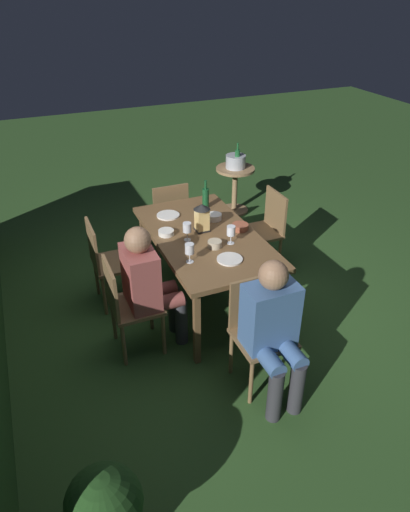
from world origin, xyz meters
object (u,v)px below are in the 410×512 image
lantern_centerpiece (202,216)px  plate_b (168,215)px  chair_head_far (168,214)px  wine_glass_b (231,232)px  wine_glass_a (187,228)px  bowl_bread (215,244)px  bowl_dip (240,227)px  chair_side_right_a (127,303)px  potted_plant_by_hedge (106,512)px  wine_glass_c (190,250)px  bowl_salad (166,232)px  chair_head_near (259,328)px  bowl_olives (214,217)px  plate_a (230,259)px  chair_side_right_b (107,259)px  dining_table (205,240)px  person_in_blue (274,327)px  person_in_rust (149,282)px  side_table (235,183)px  green_bottle_on_table (206,197)px  ice_bucket (236,161)px  chair_side_left_b (265,227)px

lantern_centerpiece → plate_b: lantern_centerpiece is taller
chair_head_far → wine_glass_b: bearing=-173.5°
wine_glass_a → plate_b: 0.54m
lantern_centerpiece → bowl_bread: 0.35m
bowl_bread → bowl_dip: size_ratio=0.80×
chair_side_right_a → wine_glass_b: 1.08m
bowl_bread → potted_plant_by_hedge: bearing=141.2°
wine_glass_c → bowl_salad: (0.52, 0.03, -0.09)m
potted_plant_by_hedge → chair_head_near: bearing=-57.3°
wine_glass_c → bowl_olives: bearing=-38.3°
chair_side_right_a → chair_head_near: 1.10m
bowl_olives → potted_plant_by_hedge: bearing=144.2°
wine_glass_a → plate_a: wine_glass_a is taller
chair_head_near → wine_glass_a: (1.03, 0.18, 0.39)m
chair_side_right_b → dining_table: bearing=-113.4°
chair_side_right_a → plate_a: bearing=-97.7°
plate_b → bowl_salad: (-0.36, 0.14, 0.02)m
dining_table → potted_plant_by_hedge: size_ratio=2.48×
chair_side_right_b → lantern_centerpiece: 0.99m
person_in_blue → potted_plant_by_hedge: bearing=116.6°
chair_side_right_a → chair_head_far: bearing=-30.6°
lantern_centerpiece → bowl_salad: lantern_centerpiece is taller
chair_side_right_b → bowl_dip: 1.29m
wine_glass_b → plate_a: (-0.25, 0.13, -0.11)m
dining_table → person_in_rust: size_ratio=1.42×
plate_b → side_table: (1.27, -1.36, -0.35)m
plate_b → lantern_centerpiece: bearing=-154.9°
chair_side_right_b → chair_head_near: size_ratio=1.00×
chair_side_right_b → bowl_salad: bearing=-113.8°
green_bottle_on_table → bowl_olives: (-0.29, 0.03, -0.08)m
ice_bucket → plate_a: bearing=152.8°
chair_head_near → plate_b: 1.60m
person_in_rust → potted_plant_by_hedge: bearing=155.1°
chair_head_near → wine_glass_c: (0.68, 0.30, 0.39)m
bowl_salad → side_table: (1.63, -1.50, -0.37)m
bowl_dip → chair_side_left_b: bearing=-51.8°
chair_head_near → bowl_olives: size_ratio=6.24×
bowl_olives → person_in_rust: bearing=125.8°
person_in_blue → bowl_bread: size_ratio=9.40×
person_in_rust → chair_head_far: (1.43, -0.65, -0.15)m
dining_table → bowl_salad: size_ratio=11.39×
chair_side_left_b → plate_a: chair_side_left_b is taller
chair_head_far → bowl_bread: size_ratio=7.11×
bowl_olives → potted_plant_by_hedge: size_ratio=0.21×
chair_head_far → lantern_centerpiece: bearing=-179.6°
chair_side_right_a → person_in_rust: 0.25m
chair_head_far → green_bottle_on_table: bearing=-156.2°
lantern_centerpiece → bowl_olives: lantern_centerpiece is taller
bowl_salad → chair_side_right_a: bearing=134.1°
bowl_olives → potted_plant_by_hedge: (-2.20, 1.59, -0.41)m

